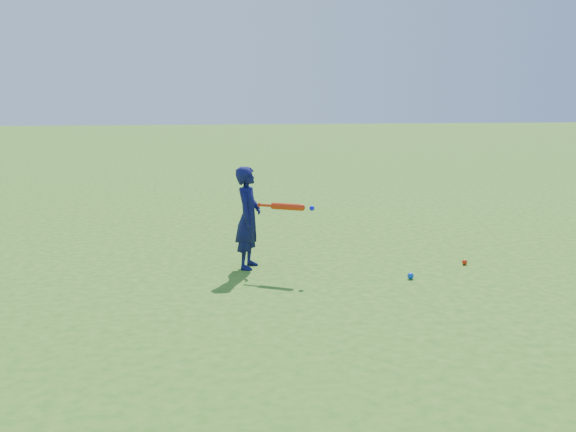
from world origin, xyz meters
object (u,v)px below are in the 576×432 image
object	(u,v)px
bat_swing	(289,207)
ground_ball_blue	(411,276)
ground_ball_red	(465,262)
child	(248,218)

from	to	relation	value
bat_swing	ground_ball_blue	bearing A→B (deg)	8.60
ground_ball_red	ground_ball_blue	world-z (taller)	ground_ball_blue
ground_ball_blue	bat_swing	bearing A→B (deg)	160.44
child	ground_ball_red	distance (m)	2.69
bat_swing	child	bearing A→B (deg)	175.36
ground_ball_blue	bat_swing	world-z (taller)	bat_swing
child	ground_ball_blue	size ratio (longest dim) A/B	16.68
child	ground_ball_blue	bearing A→B (deg)	-93.66
child	bat_swing	size ratio (longest dim) A/B	1.97
child	ground_ball_blue	distance (m)	2.00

